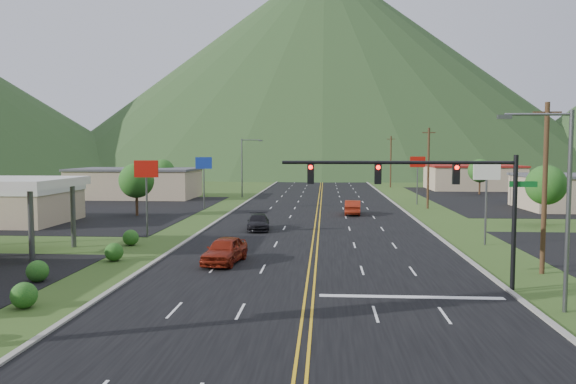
# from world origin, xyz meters

# --- Properties ---
(traffic_signal) EXTENTS (13.10, 0.43, 7.00)m
(traffic_signal) POSITION_xyz_m (6.48, 14.00, 5.33)
(traffic_signal) COLOR black
(traffic_signal) RESTS_ON ground
(streetlight_east) EXTENTS (3.28, 0.25, 9.00)m
(streetlight_east) POSITION_xyz_m (11.18, 10.00, 5.18)
(streetlight_east) COLOR #59595E
(streetlight_east) RESTS_ON ground
(streetlight_west) EXTENTS (3.28, 0.25, 9.00)m
(streetlight_west) POSITION_xyz_m (-11.68, 70.00, 5.18)
(streetlight_west) COLOR #59595E
(streetlight_west) RESTS_ON ground
(building_west_far) EXTENTS (18.40, 11.40, 4.50)m
(building_west_far) POSITION_xyz_m (-28.00, 68.00, 2.26)
(building_west_far) COLOR tan
(building_west_far) RESTS_ON ground
(building_east_far) EXTENTS (16.40, 12.40, 4.50)m
(building_east_far) POSITION_xyz_m (28.00, 90.00, 2.26)
(building_east_far) COLOR tan
(building_east_far) RESTS_ON ground
(pole_sign_west_a) EXTENTS (2.00, 0.18, 6.40)m
(pole_sign_west_a) POSITION_xyz_m (-14.00, 30.00, 5.05)
(pole_sign_west_a) COLOR #59595E
(pole_sign_west_a) RESTS_ON ground
(pole_sign_west_b) EXTENTS (2.00, 0.18, 6.40)m
(pole_sign_west_b) POSITION_xyz_m (-14.00, 52.00, 5.05)
(pole_sign_west_b) COLOR #59595E
(pole_sign_west_b) RESTS_ON ground
(pole_sign_east_a) EXTENTS (2.00, 0.18, 6.40)m
(pole_sign_east_a) POSITION_xyz_m (13.00, 28.00, 5.05)
(pole_sign_east_a) COLOR #59595E
(pole_sign_east_a) RESTS_ON ground
(pole_sign_east_b) EXTENTS (2.00, 0.18, 6.40)m
(pole_sign_east_b) POSITION_xyz_m (13.00, 60.00, 5.05)
(pole_sign_east_b) COLOR #59595E
(pole_sign_east_b) RESTS_ON ground
(tree_west_a) EXTENTS (3.84, 3.84, 5.82)m
(tree_west_a) POSITION_xyz_m (-20.00, 45.00, 3.89)
(tree_west_a) COLOR #382314
(tree_west_a) RESTS_ON ground
(tree_west_b) EXTENTS (3.84, 3.84, 5.82)m
(tree_west_b) POSITION_xyz_m (-25.00, 72.00, 3.89)
(tree_west_b) COLOR #382314
(tree_west_b) RESTS_ON ground
(tree_east_a) EXTENTS (3.84, 3.84, 5.82)m
(tree_east_a) POSITION_xyz_m (22.00, 40.00, 3.89)
(tree_east_a) COLOR #382314
(tree_east_a) RESTS_ON ground
(tree_east_b) EXTENTS (3.84, 3.84, 5.82)m
(tree_east_b) POSITION_xyz_m (26.00, 78.00, 3.89)
(tree_east_b) COLOR #382314
(tree_east_b) RESTS_ON ground
(utility_pole_a) EXTENTS (1.60, 0.28, 10.00)m
(utility_pole_a) POSITION_xyz_m (13.50, 18.00, 5.13)
(utility_pole_a) COLOR #382314
(utility_pole_a) RESTS_ON ground
(utility_pole_b) EXTENTS (1.60, 0.28, 10.00)m
(utility_pole_b) POSITION_xyz_m (13.50, 55.00, 5.13)
(utility_pole_b) COLOR #382314
(utility_pole_b) RESTS_ON ground
(utility_pole_c) EXTENTS (1.60, 0.28, 10.00)m
(utility_pole_c) POSITION_xyz_m (13.50, 95.00, 5.13)
(utility_pole_c) COLOR #382314
(utility_pole_c) RESTS_ON ground
(utility_pole_d) EXTENTS (1.60, 0.28, 10.00)m
(utility_pole_d) POSITION_xyz_m (13.50, 135.00, 5.13)
(utility_pole_d) COLOR #382314
(utility_pole_d) RESTS_ON ground
(mountain_n) EXTENTS (220.00, 220.00, 85.00)m
(mountain_n) POSITION_xyz_m (0.00, 220.00, 42.50)
(mountain_n) COLOR #1F401D
(mountain_n) RESTS_ON ground
(car_red_near) EXTENTS (2.64, 5.14, 1.67)m
(car_red_near) POSITION_xyz_m (-5.61, 19.61, 0.84)
(car_red_near) COLOR maroon
(car_red_near) RESTS_ON ground
(car_dark_mid) EXTENTS (2.45, 5.00, 1.40)m
(car_dark_mid) POSITION_xyz_m (-5.26, 34.68, 0.70)
(car_dark_mid) COLOR black
(car_dark_mid) RESTS_ON ground
(car_red_far) EXTENTS (1.97, 4.96, 1.61)m
(car_red_far) POSITION_xyz_m (3.86, 47.53, 0.80)
(car_red_far) COLOR maroon
(car_red_far) RESTS_ON ground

